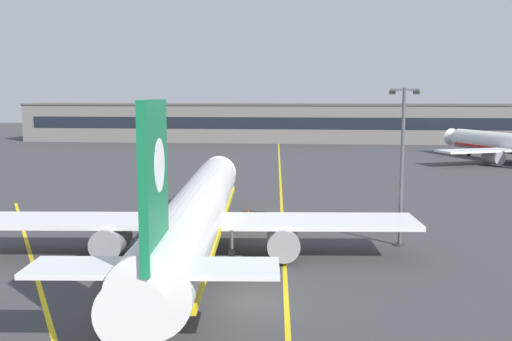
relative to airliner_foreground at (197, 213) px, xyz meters
The scene contains 7 objects.
ground_plane 10.30m from the airliner_foreground, 58.89° to the right, with size 400.00×400.00×0.00m, color #3D3D3F.
taxiway_centreline 22.50m from the airliner_foreground, 76.94° to the left, with size 0.30×180.00×0.01m, color yellow.
taxiway_lead_in_stripe 11.49m from the airliner_foreground, 144.80° to the right, with size 0.30×60.00×0.01m, color yellow.
airliner_foreground is the anchor object (origin of this frame).
apron_lamp_post 16.39m from the airliner_foreground, 19.12° to the left, with size 2.24×0.90×12.38m.
safety_cone_by_nose_gear 17.23m from the airliner_foreground, 83.62° to the left, with size 0.44×0.44×0.55m.
terminal_building 105.51m from the airliner_foreground, 82.90° to the left, with size 155.04×12.40×9.59m.
Camera 1 is at (3.03, -31.61, 11.87)m, focal length 40.30 mm.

